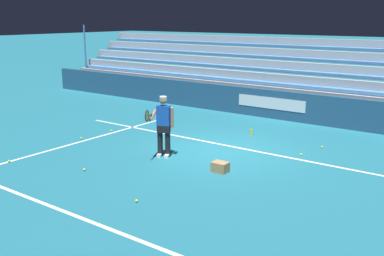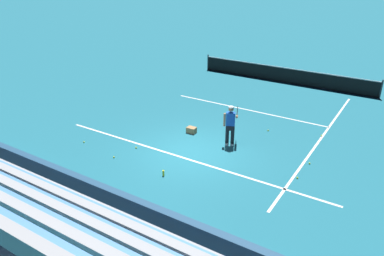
{
  "view_description": "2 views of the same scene",
  "coord_description": "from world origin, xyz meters",
  "px_view_note": "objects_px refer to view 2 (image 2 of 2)",
  "views": [
    {
      "loc": [
        -6.74,
        10.75,
        3.84
      ],
      "look_at": [
        -0.16,
        1.74,
        1.05
      ],
      "focal_mm": 42.0,
      "sensor_mm": 36.0,
      "label": 1
    },
    {
      "loc": [
        7.12,
        -11.17,
        7.11
      ],
      "look_at": [
        -0.5,
        0.94,
        0.6
      ],
      "focal_mm": 35.0,
      "sensor_mm": 36.0,
      "label": 2
    }
  ],
  "objects_px": {
    "tennis_player": "(230,125)",
    "tennis_ball_on_baseline": "(227,115)",
    "tennis_ball_far_left": "(84,142)",
    "tennis_ball_midcourt": "(321,136)",
    "water_bottle": "(163,173)",
    "tennis_ball_stray_back": "(114,157)",
    "tennis_net": "(285,75)",
    "tennis_ball_by_box": "(297,178)",
    "tennis_ball_far_right": "(310,163)",
    "tennis_ball_toward_net": "(136,148)",
    "tennis_ball_near_player": "(268,130)",
    "ball_box_cardboard": "(191,130)"
  },
  "relations": [
    {
      "from": "tennis_ball_far_right",
      "to": "tennis_ball_far_left",
      "type": "bearing_deg",
      "value": -159.17
    },
    {
      "from": "tennis_ball_toward_net",
      "to": "tennis_ball_on_baseline",
      "type": "relative_size",
      "value": 1.0
    },
    {
      "from": "tennis_ball_midcourt",
      "to": "tennis_ball_far_left",
      "type": "xyz_separation_m",
      "value": [
        -8.34,
        -5.99,
        0.0
      ]
    },
    {
      "from": "tennis_ball_far_right",
      "to": "water_bottle",
      "type": "bearing_deg",
      "value": -139.14
    },
    {
      "from": "tennis_ball_far_right",
      "to": "tennis_ball_midcourt",
      "type": "distance_m",
      "value": 2.73
    },
    {
      "from": "tennis_ball_far_right",
      "to": "tennis_ball_near_player",
      "type": "bearing_deg",
      "value": 140.96
    },
    {
      "from": "tennis_ball_on_baseline",
      "to": "water_bottle",
      "type": "distance_m",
      "value": 6.33
    },
    {
      "from": "ball_box_cardboard",
      "to": "tennis_ball_toward_net",
      "type": "relative_size",
      "value": 6.06
    },
    {
      "from": "tennis_net",
      "to": "tennis_ball_toward_net",
      "type": "bearing_deg",
      "value": -99.93
    },
    {
      "from": "tennis_player",
      "to": "ball_box_cardboard",
      "type": "distance_m",
      "value": 2.13
    },
    {
      "from": "tennis_ball_far_right",
      "to": "tennis_net",
      "type": "height_order",
      "value": "tennis_net"
    },
    {
      "from": "tennis_ball_toward_net",
      "to": "tennis_ball_on_baseline",
      "type": "bearing_deg",
      "value": 73.7
    },
    {
      "from": "tennis_ball_far_right",
      "to": "tennis_ball_toward_net",
      "type": "bearing_deg",
      "value": -158.69
    },
    {
      "from": "tennis_player",
      "to": "tennis_ball_far_right",
      "type": "xyz_separation_m",
      "value": [
        3.31,
        0.15,
        -0.86
      ]
    },
    {
      "from": "tennis_ball_far_right",
      "to": "tennis_ball_by_box",
      "type": "distance_m",
      "value": 1.25
    },
    {
      "from": "tennis_ball_far_right",
      "to": "tennis_ball_by_box",
      "type": "relative_size",
      "value": 1.0
    },
    {
      "from": "tennis_ball_near_player",
      "to": "tennis_ball_on_baseline",
      "type": "relative_size",
      "value": 1.0
    },
    {
      "from": "tennis_ball_far_right",
      "to": "tennis_ball_stray_back",
      "type": "distance_m",
      "value": 7.52
    },
    {
      "from": "tennis_ball_by_box",
      "to": "tennis_ball_far_left",
      "type": "xyz_separation_m",
      "value": [
        -8.53,
        -2.02,
        0.0
      ]
    },
    {
      "from": "tennis_player",
      "to": "tennis_ball_stray_back",
      "type": "xyz_separation_m",
      "value": [
        -3.31,
        -3.43,
        -0.86
      ]
    },
    {
      "from": "tennis_player",
      "to": "tennis_ball_by_box",
      "type": "relative_size",
      "value": 25.98
    },
    {
      "from": "tennis_net",
      "to": "tennis_ball_midcourt",
      "type": "bearing_deg",
      "value": -58.5
    },
    {
      "from": "tennis_player",
      "to": "tennis_ball_far_right",
      "type": "distance_m",
      "value": 3.42
    },
    {
      "from": "tennis_ball_far_left",
      "to": "water_bottle",
      "type": "xyz_separation_m",
      "value": [
        4.41,
        -0.35,
        0.08
      ]
    },
    {
      "from": "tennis_player",
      "to": "tennis_ball_on_baseline",
      "type": "xyz_separation_m",
      "value": [
        -1.59,
        2.81,
        -0.86
      ]
    },
    {
      "from": "tennis_ball_far_left",
      "to": "tennis_ball_far_right",
      "type": "bearing_deg",
      "value": 20.83
    },
    {
      "from": "tennis_net",
      "to": "tennis_ball_by_box",
      "type": "bearing_deg",
      "value": -68.1
    },
    {
      "from": "tennis_ball_near_player",
      "to": "tennis_ball_toward_net",
      "type": "height_order",
      "value": "same"
    },
    {
      "from": "tennis_ball_far_right",
      "to": "tennis_ball_toward_net",
      "type": "distance_m",
      "value": 6.87
    },
    {
      "from": "ball_box_cardboard",
      "to": "tennis_ball_toward_net",
      "type": "bearing_deg",
      "value": -114.07
    },
    {
      "from": "water_bottle",
      "to": "tennis_ball_stray_back",
      "type": "bearing_deg",
      "value": 179.05
    },
    {
      "from": "water_bottle",
      "to": "tennis_ball_toward_net",
      "type": "bearing_deg",
      "value": 152.95
    },
    {
      "from": "tennis_ball_toward_net",
      "to": "water_bottle",
      "type": "height_order",
      "value": "water_bottle"
    },
    {
      "from": "tennis_ball_near_player",
      "to": "tennis_ball_far_left",
      "type": "height_order",
      "value": "same"
    },
    {
      "from": "tennis_ball_midcourt",
      "to": "tennis_ball_by_box",
      "type": "height_order",
      "value": "same"
    },
    {
      "from": "tennis_ball_far_right",
      "to": "tennis_ball_toward_net",
      "type": "relative_size",
      "value": 1.0
    },
    {
      "from": "tennis_ball_far_left",
      "to": "water_bottle",
      "type": "bearing_deg",
      "value": -4.58
    },
    {
      "from": "tennis_ball_near_player",
      "to": "water_bottle",
      "type": "xyz_separation_m",
      "value": [
        -1.75,
        -5.61,
        0.08
      ]
    },
    {
      "from": "tennis_ball_on_baseline",
      "to": "tennis_ball_far_left",
      "type": "distance_m",
      "value": 7.0
    },
    {
      "from": "ball_box_cardboard",
      "to": "tennis_ball_stray_back",
      "type": "relative_size",
      "value": 6.06
    },
    {
      "from": "tennis_ball_toward_net",
      "to": "water_bottle",
      "type": "relative_size",
      "value": 0.3
    },
    {
      "from": "tennis_ball_far_left",
      "to": "tennis_ball_midcourt",
      "type": "bearing_deg",
      "value": 35.7
    },
    {
      "from": "tennis_ball_stray_back",
      "to": "water_bottle",
      "type": "relative_size",
      "value": 0.3
    },
    {
      "from": "ball_box_cardboard",
      "to": "tennis_ball_far_right",
      "type": "bearing_deg",
      "value": 0.05
    },
    {
      "from": "ball_box_cardboard",
      "to": "tennis_ball_stray_back",
      "type": "xyz_separation_m",
      "value": [
        -1.33,
        -3.58,
        -0.1
      ]
    },
    {
      "from": "tennis_ball_far_right",
      "to": "tennis_net",
      "type": "relative_size",
      "value": 0.01
    },
    {
      "from": "tennis_ball_near_player",
      "to": "water_bottle",
      "type": "relative_size",
      "value": 0.3
    },
    {
      "from": "tennis_ball_far_right",
      "to": "tennis_ball_far_left",
      "type": "relative_size",
      "value": 1.0
    },
    {
      "from": "tennis_ball_far_right",
      "to": "tennis_net",
      "type": "distance_m",
      "value": 10.31
    },
    {
      "from": "tennis_ball_far_right",
      "to": "tennis_ball_near_player",
      "type": "height_order",
      "value": "same"
    }
  ]
}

